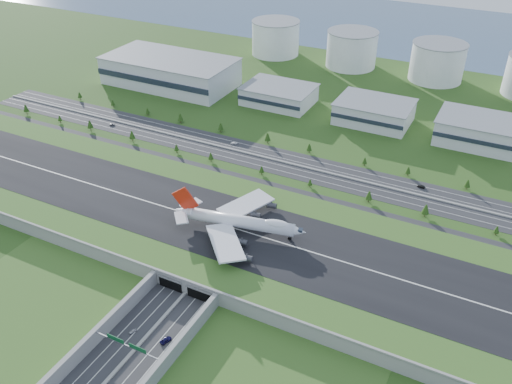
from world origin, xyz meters
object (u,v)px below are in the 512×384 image
at_px(car_0, 133,331).
at_px(car_2, 166,340).
at_px(car_7, 234,143).
at_px(car_5, 421,187).
at_px(fuel_tank_a, 276,38).
at_px(boeing_747, 239,221).
at_px(car_4, 112,125).

xyz_separation_m(car_0, car_2, (16.90, 2.29, 0.12)).
bearing_deg(car_7, car_0, -3.11).
xyz_separation_m(car_2, car_7, (-66.66, 184.02, -0.03)).
bearing_deg(car_5, fuel_tank_a, -125.01).
bearing_deg(fuel_tank_a, car_0, -74.00).
relative_size(boeing_747, car_2, 13.55).
bearing_deg(car_7, boeing_747, 12.37).
bearing_deg(car_0, car_4, 155.68).
height_order(car_4, car_7, car_7).
relative_size(car_0, car_5, 0.75).
height_order(car_0, car_5, car_5).
relative_size(boeing_747, car_5, 14.66).
relative_size(fuel_tank_a, car_5, 9.57).
bearing_deg(car_2, fuel_tank_a, -53.47).
relative_size(fuel_tank_a, car_7, 9.56).
height_order(car_0, car_4, car_4).
xyz_separation_m(car_0, car_4, (-152.81, 169.90, 0.08)).
distance_m(boeing_747, car_4, 187.00).
bearing_deg(car_5, car_7, -79.17).
bearing_deg(boeing_747, car_4, 140.87).
bearing_deg(car_0, car_5, 87.98).
relative_size(fuel_tank_a, car_0, 12.85).
relative_size(fuel_tank_a, boeing_747, 0.65).
xyz_separation_m(car_0, car_5, (90.45, 187.71, 0.20)).
bearing_deg(car_4, boeing_747, -141.66).
relative_size(car_4, car_7, 0.83).
distance_m(car_0, car_2, 17.06).
xyz_separation_m(car_4, car_5, (243.26, 17.81, 0.12)).
height_order(fuel_tank_a, car_7, fuel_tank_a).
bearing_deg(fuel_tank_a, car_4, -100.23).
bearing_deg(boeing_747, fuel_tank_a, 100.81).
distance_m(boeing_747, car_0, 83.86).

